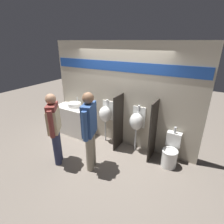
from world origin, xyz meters
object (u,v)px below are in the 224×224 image
object	(u,v)px
sink_basin	(75,105)
person_with_lanyard	(90,129)
urinal_near_counter	(105,114)
cell_phone	(78,110)
toilet	(170,153)
person_in_vest	(54,125)
urinal_far	(137,122)

from	to	relation	value
sink_basin	person_with_lanyard	bearing A→B (deg)	-37.79
person_with_lanyard	urinal_near_counter	bearing A→B (deg)	-2.37
cell_phone	person_with_lanyard	distance (m)	1.46
toilet	person_in_vest	distance (m)	2.69
cell_phone	person_in_vest	distance (m)	1.22
sink_basin	person_with_lanyard	size ratio (longest dim) A/B	0.22
person_in_vest	urinal_near_counter	bearing A→B (deg)	-54.30
urinal_near_counter	cell_phone	bearing A→B (deg)	-164.17
urinal_near_counter	toilet	distance (m)	1.92
person_in_vest	person_with_lanyard	distance (m)	0.82
cell_phone	toilet	xyz separation A→B (m)	(2.62, 0.09, -0.56)
urinal_far	person_in_vest	size ratio (longest dim) A/B	0.72
sink_basin	toilet	size ratio (longest dim) A/B	0.44
person_in_vest	cell_phone	bearing A→B (deg)	-20.50
urinal_near_counter	urinal_far	xyz separation A→B (m)	(0.92, 0.00, 0.00)
sink_basin	urinal_near_counter	world-z (taller)	urinal_near_counter
toilet	person_with_lanyard	size ratio (longest dim) A/B	0.50
urinal_far	person_with_lanyard	bearing A→B (deg)	-116.84
urinal_far	toilet	xyz separation A→B (m)	(0.92, -0.13, -0.51)
person_with_lanyard	sink_basin	bearing A→B (deg)	33.06
sink_basin	person_with_lanyard	xyz separation A→B (m)	(1.40, -1.08, 0.06)
sink_basin	urinal_far	distance (m)	1.98
sink_basin	person_in_vest	world-z (taller)	person_in_vest
sink_basin	cell_phone	size ratio (longest dim) A/B	2.79
cell_phone	toilet	bearing A→B (deg)	1.95
toilet	person_in_vest	xyz separation A→B (m)	(-2.29, -1.25, 0.67)
cell_phone	urinal_near_counter	bearing A→B (deg)	15.83
sink_basin	toilet	xyz separation A→B (m)	(2.90, -0.07, -0.61)
urinal_near_counter	person_in_vest	bearing A→B (deg)	-107.74
sink_basin	urinal_far	size ratio (longest dim) A/B	0.32
urinal_near_counter	person_with_lanyard	size ratio (longest dim) A/B	0.69
urinal_far	person_with_lanyard	distance (m)	1.29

